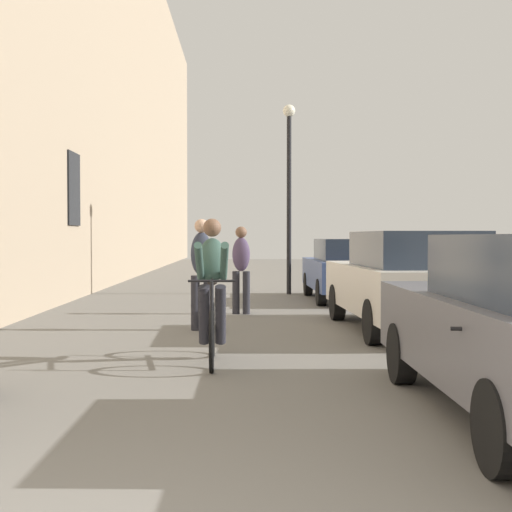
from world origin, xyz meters
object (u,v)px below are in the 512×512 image
object	(u,v)px
cyclist_on_bicycle	(212,294)
parked_car_third	(347,269)
pedestrian_mid	(241,265)
street_lamp	(289,174)
pedestrian_near	(202,268)
parked_car_second	(407,280)

from	to	relation	value
cyclist_on_bicycle	parked_car_third	bearing A→B (deg)	70.55
pedestrian_mid	street_lamp	world-z (taller)	street_lamp
cyclist_on_bicycle	pedestrian_near	size ratio (longest dim) A/B	0.99
cyclist_on_bicycle	street_lamp	distance (m)	10.24
cyclist_on_bicycle	parked_car_second	xyz separation A→B (m)	(2.95, 2.59, 0.00)
parked_car_third	parked_car_second	bearing A→B (deg)	-88.48
pedestrian_near	parked_car_third	xyz separation A→B (m)	(3.10, 5.14, -0.25)
pedestrian_near	street_lamp	distance (m)	7.58
cyclist_on_bicycle	parked_car_third	xyz separation A→B (m)	(2.81, 7.95, -0.06)
pedestrian_near	parked_car_second	bearing A→B (deg)	-3.88
parked_car_second	cyclist_on_bicycle	bearing A→B (deg)	-138.73
street_lamp	pedestrian_mid	bearing A→B (deg)	-104.65
pedestrian_mid	street_lamp	distance (m)	5.33
pedestrian_near	cyclist_on_bicycle	bearing A→B (deg)	-84.13
cyclist_on_bicycle	parked_car_second	size ratio (longest dim) A/B	0.39
street_lamp	parked_car_second	bearing A→B (deg)	-79.24
pedestrian_mid	parked_car_third	bearing A→B (deg)	48.66
cyclist_on_bicycle	pedestrian_mid	xyz separation A→B (m)	(0.34, 5.14, 0.14)
cyclist_on_bicycle	parked_car_second	distance (m)	3.92
pedestrian_near	pedestrian_mid	xyz separation A→B (m)	(0.63, 2.33, -0.05)
parked_car_second	parked_car_third	bearing A→B (deg)	91.52
pedestrian_near	parked_car_second	xyz separation A→B (m)	(3.24, -0.22, -0.19)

